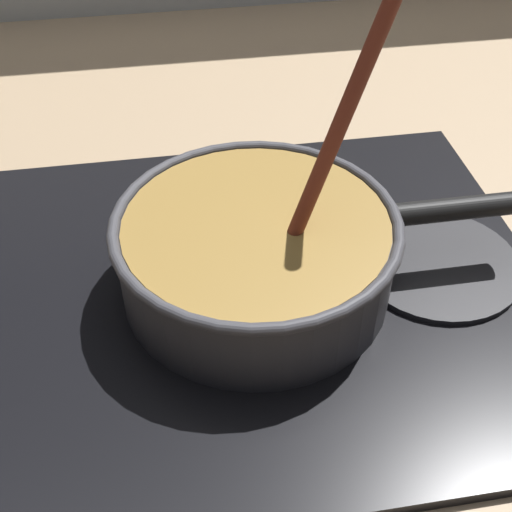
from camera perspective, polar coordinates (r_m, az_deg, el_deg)
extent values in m
cube|color=#9E8466|center=(0.63, 4.48, -8.44)|extent=(2.40, 1.60, 0.04)
cube|color=black|center=(0.65, 0.00, -2.92)|extent=(0.56, 0.48, 0.01)
torus|color=#592D0C|center=(0.65, 0.00, -2.29)|extent=(0.19, 0.19, 0.01)
cylinder|color=#262628|center=(0.69, 15.04, -0.55)|extent=(0.16, 0.16, 0.01)
cylinder|color=#38383D|center=(0.62, 0.00, 0.00)|extent=(0.25, 0.25, 0.08)
cylinder|color=olive|center=(0.62, 0.00, 0.27)|extent=(0.24, 0.24, 0.07)
torus|color=#38383D|center=(0.60, 0.00, 2.76)|extent=(0.26, 0.26, 0.01)
cylinder|color=black|center=(0.66, 16.73, 3.86)|extent=(0.13, 0.02, 0.02)
cylinder|color=#E5CC7A|center=(0.59, -7.91, -0.11)|extent=(0.04, 0.04, 0.01)
cylinder|color=beige|center=(0.65, 0.49, 5.55)|extent=(0.04, 0.04, 0.01)
cylinder|color=beige|center=(0.68, 2.83, 7.03)|extent=(0.03, 0.03, 0.01)
cylinder|color=#E5CC7A|center=(0.62, -0.47, 3.48)|extent=(0.03, 0.03, 0.01)
cylinder|color=beige|center=(0.59, 4.87, 0.29)|extent=(0.03, 0.03, 0.01)
cylinder|color=maroon|center=(0.56, 7.56, 11.95)|extent=(0.11, 0.06, 0.24)
cube|color=brown|center=(0.60, 2.78, 0.74)|extent=(0.05, 0.04, 0.01)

